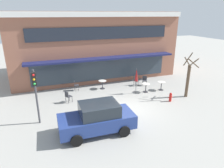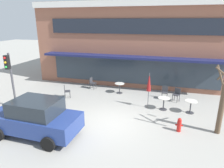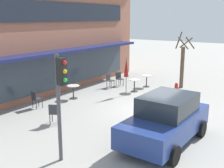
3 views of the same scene
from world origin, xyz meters
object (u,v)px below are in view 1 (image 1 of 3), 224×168
traffic_light_pole (35,89)px  patio_umbrella_green_folded (136,75)px  cafe_chair_3 (76,85)px  parked_sedan (97,118)px  cafe_table_by_tree (146,86)px  fire_hydrant (170,97)px  cafe_chair_0 (136,80)px  cafe_chair_2 (68,96)px  street_tree (188,78)px  cafe_table_near_wall (161,85)px  cafe_table_streetside (102,83)px  cafe_chair_1 (145,80)px

traffic_light_pole → patio_umbrella_green_folded: bearing=16.9°
cafe_chair_3 → parked_sedan: parked_sedan is taller
cafe_table_by_tree → fire_hydrant: 2.51m
cafe_chair_0 → cafe_chair_2: same height
patio_umbrella_green_folded → street_tree: 4.08m
cafe_table_near_wall → cafe_table_streetside: same height
cafe_chair_3 → cafe_chair_0: bearing=-6.7°
patio_umbrella_green_folded → cafe_chair_3: bearing=151.9°
cafe_table_near_wall → parked_sedan: (-7.17, -4.42, 0.36)m
cafe_table_streetside → cafe_chair_2: cafe_chair_2 is taller
cafe_chair_3 → street_tree: bearing=-29.0°
patio_umbrella_green_folded → street_tree: street_tree is taller
cafe_chair_2 → cafe_chair_3: bearing=66.0°
cafe_table_streetside → cafe_chair_1: 4.05m
cafe_table_streetside → cafe_chair_1: bearing=-6.8°
cafe_table_by_tree → patio_umbrella_green_folded: patio_umbrella_green_folded is taller
cafe_chair_0 → cafe_table_near_wall: bearing=-51.5°
patio_umbrella_green_folded → cafe_chair_0: 2.33m
street_tree → fire_hydrant: street_tree is taller
cafe_table_streetside → cafe_chair_0: 3.25m
cafe_chair_3 → street_tree: (8.15, -4.52, 1.05)m
cafe_table_near_wall → parked_sedan: size_ratio=0.18×
parked_sedan → cafe_table_streetside: bearing=69.8°
cafe_chair_2 → cafe_chair_0: bearing=14.1°
cafe_chair_2 → patio_umbrella_green_folded: bearing=-1.6°
parked_sedan → traffic_light_pole: traffic_light_pole is taller
cafe_table_by_tree → patio_umbrella_green_folded: bearing=178.2°
cafe_table_near_wall → cafe_chair_1: bearing=113.9°
cafe_table_near_wall → cafe_chair_2: 8.11m
street_tree → traffic_light_pole: bearing=-178.4°
cafe_table_by_tree → cafe_chair_1: 1.78m
patio_umbrella_green_folded → fire_hydrant: bearing=-53.9°
cafe_table_by_tree → traffic_light_pole: (-8.72, -2.34, 1.78)m
cafe_table_streetside → cafe_chair_3: 2.36m
cafe_chair_2 → traffic_light_pole: traffic_light_pole is taller
cafe_chair_1 → fire_hydrant: 3.97m
traffic_light_pole → fire_hydrant: 9.72m
street_tree → cafe_table_streetside: bearing=144.8°
cafe_chair_0 → cafe_table_by_tree: bearing=-90.3°
cafe_chair_1 → traffic_light_pole: bearing=-157.5°
cafe_chair_2 → cafe_chair_3: same height
cafe_table_streetside → cafe_chair_2: 3.85m
patio_umbrella_green_folded → cafe_chair_0: size_ratio=2.47×
fire_hydrant → street_tree: bearing=10.9°
cafe_chair_2 → street_tree: (9.18, -2.21, 1.05)m
cafe_table_streetside → cafe_chair_1: size_ratio=0.85×
cafe_table_near_wall → traffic_light_pole: traffic_light_pole is taller
parked_sedan → cafe_chair_3: bearing=89.3°
patio_umbrella_green_folded → parked_sedan: bearing=-136.3°
fire_hydrant → cafe_chair_1: bearing=90.4°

